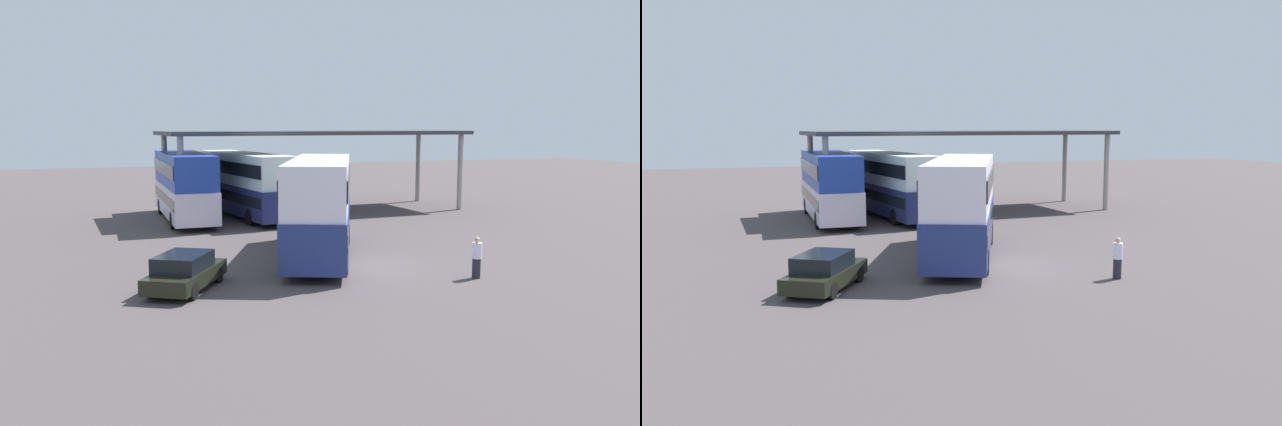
{
  "view_description": "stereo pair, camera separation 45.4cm",
  "coord_description": "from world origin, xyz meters",
  "views": [
    {
      "loc": [
        -10.28,
        -24.23,
        5.86
      ],
      "look_at": [
        -0.8,
        2.32,
        2.0
      ],
      "focal_mm": 36.06,
      "sensor_mm": 36.0,
      "label": 1
    },
    {
      "loc": [
        -9.85,
        -24.37,
        5.86
      ],
      "look_at": [
        -0.8,
        2.32,
        2.0
      ],
      "focal_mm": 36.06,
      "sensor_mm": 36.0,
      "label": 2
    }
  ],
  "objects": [
    {
      "name": "double_decker_near_canopy",
      "position": [
        -4.9,
        15.79,
        2.29
      ],
      "size": [
        2.57,
        10.87,
        4.17
      ],
      "rotation": [
        0.0,
        0.0,
        1.57
      ],
      "color": "silver",
      "rests_on": "ground_plane"
    },
    {
      "name": "ground_plane",
      "position": [
        0.0,
        0.0,
        0.0
      ],
      "size": [
        140.0,
        140.0,
        0.0
      ],
      "primitive_type": "plane",
      "color": "#4A4244"
    },
    {
      "name": "pedestrian_waiting",
      "position": [
        3.55,
        -3.43,
        0.8
      ],
      "size": [
        0.38,
        0.38,
        1.61
      ],
      "rotation": [
        0.0,
        0.0,
        5.5
      ],
      "color": "#262633",
      "rests_on": "ground_plane"
    },
    {
      "name": "parked_hatchback",
      "position": [
        -7.28,
        -1.5,
        0.67
      ],
      "size": [
        3.5,
        4.32,
        1.35
      ],
      "rotation": [
        0.0,
        0.0,
        1.04
      ],
      "color": "black",
      "rests_on": "ground_plane"
    },
    {
      "name": "depot_canopy",
      "position": [
        4.1,
        16.7,
        5.15
      ],
      "size": [
        20.88,
        7.91,
        5.48
      ],
      "rotation": [
        0.0,
        0.0,
        0.06
      ],
      "color": "#33353A",
      "rests_on": "ground_plane"
    },
    {
      "name": "double_decker_mid_row",
      "position": [
        -1.0,
        16.0,
        2.25
      ],
      "size": [
        4.01,
        11.82,
        4.1
      ],
      "rotation": [
        0.0,
        0.0,
        1.71
      ],
      "color": "navy",
      "rests_on": "ground_plane"
    },
    {
      "name": "double_decker_main",
      "position": [
        -0.8,
        2.33,
        2.4
      ],
      "size": [
        6.45,
        10.76,
        4.39
      ],
      "rotation": [
        0.0,
        0.0,
        1.17
      ],
      "color": "navy",
      "rests_on": "ground_plane"
    }
  ]
}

